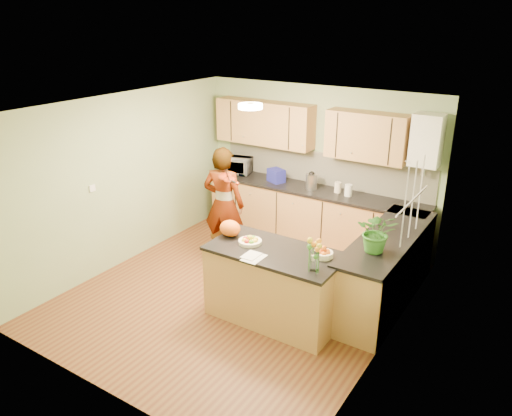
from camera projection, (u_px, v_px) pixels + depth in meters
The scene contains 28 objects.
floor at pixel (239, 293), 6.70m from camera, with size 4.50×4.50×0.00m, color brown.
ceiling at pixel (236, 107), 5.79m from camera, with size 4.00×4.50×0.02m, color silver.
wall_back at pixel (317, 164), 8.01m from camera, with size 4.00×0.02×2.50m, color #8EA576.
wall_front at pixel (95, 283), 4.49m from camera, with size 4.00×0.02×2.50m, color #8EA576.
wall_left at pixel (125, 180), 7.26m from camera, with size 0.02×4.50×2.50m, color #8EA576.
wall_right at pixel (394, 244), 5.24m from camera, with size 0.02×4.50×2.50m, color #8EA576.
back_counter at pixel (313, 216), 8.01m from camera, with size 3.64×0.62×0.94m.
right_counter at pixel (386, 270), 6.34m from camera, with size 0.62×2.24×0.94m.
splashback at pixel (323, 169), 7.97m from camera, with size 3.60×0.02×0.52m, color beige.
upper_cabinets at pixel (304, 128), 7.75m from camera, with size 3.20×0.34×0.70m.
boiler at pixel (427, 140), 6.79m from camera, with size 0.40×0.30×0.86m.
window_right at pixel (413, 200), 5.60m from camera, with size 0.01×1.30×1.05m.
light_switch at pixel (92, 188), 6.76m from camera, with size 0.02×0.09×0.09m, color white.
ceiling_lamp at pixel (250, 106), 6.04m from camera, with size 0.30×0.30×0.07m.
peninsula_island at pixel (274, 284), 6.01m from camera, with size 1.60×0.82×0.92m.
fruit_dish at pixel (250, 240), 6.01m from camera, with size 0.28×0.28×0.10m.
orange_bowl at pixel (323, 253), 5.67m from camera, with size 0.22×0.22×0.13m.
flower_vase at pixel (315, 245), 5.29m from camera, with size 0.24×0.24×0.45m.
orange_bag at pixel (230, 228), 6.19m from camera, with size 0.27×0.23×0.20m, color orange.
papers at pixel (254, 258), 5.66m from camera, with size 0.21×0.28×0.01m, color white.
violinist at pixel (224, 204), 7.38m from camera, with size 0.64×0.42×1.75m, color #E1AE8A.
violin at pixel (225, 177), 6.91m from camera, with size 0.67×0.27×0.13m, color #4C1604, non-canonical shape.
microwave at pixel (236, 165), 8.57m from camera, with size 0.50×0.34×0.28m, color white.
blue_box at pixel (276, 175), 8.13m from camera, with size 0.27×0.20×0.21m, color navy.
kettle at pixel (311, 181), 7.78m from camera, with size 0.18×0.18×0.33m.
jar_cream at pixel (338, 187), 7.65m from camera, with size 0.11×0.11×0.16m, color #F4E3C3.
jar_white at pixel (348, 190), 7.50m from camera, with size 0.11×0.11×0.18m, color white.
potted_plant at pixel (377, 232), 5.68m from camera, with size 0.45×0.39×0.50m, color #327326.
Camera 1 is at (3.35, -4.77, 3.50)m, focal length 35.00 mm.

